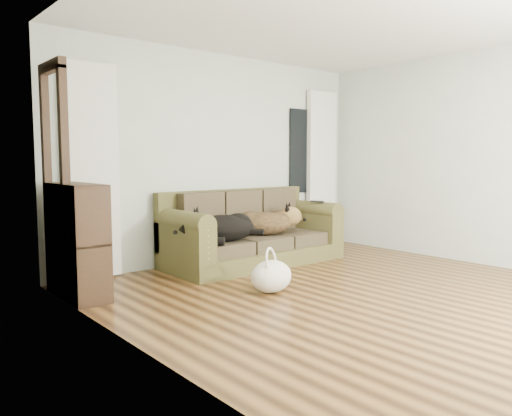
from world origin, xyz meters
TOP-DOWN VIEW (x-y plane):
  - floor at (0.00, 0.00)m, footprint 5.00×5.00m
  - ceiling at (0.00, 0.00)m, footprint 5.00×5.00m
  - wall_back at (0.00, 2.50)m, footprint 4.50×0.04m
  - wall_left at (-2.25, 0.00)m, footprint 0.04×5.00m
  - wall_right at (2.25, 0.00)m, footprint 0.04×5.00m
  - curtain_left at (-1.70, 2.42)m, footprint 0.55×0.08m
  - curtain_right at (1.80, 2.42)m, footprint 0.55×0.08m
  - window_pane at (1.45, 2.47)m, footprint 0.50×0.03m
  - door_casing at (-2.20, 2.05)m, footprint 0.07×0.60m
  - sofa at (0.13, 1.97)m, footprint 2.24×0.97m
  - dog_black_lab at (-0.45, 1.88)m, footprint 0.88×0.75m
  - dog_shepherd at (0.32, 1.96)m, footprint 0.87×0.82m
  - tv_remote at (1.07, 1.81)m, footprint 0.11×0.20m
  - tote_bag at (-0.61, 0.83)m, footprint 0.49×0.41m
  - bookshelf at (-2.09, 1.87)m, footprint 0.42×0.88m

SIDE VIEW (x-z plane):
  - floor at x=0.00m, z-range 0.00..0.00m
  - tote_bag at x=-0.61m, z-range 0.00..0.32m
  - sofa at x=0.13m, z-range -0.01..0.91m
  - dog_black_lab at x=-0.45m, z-range 0.32..0.64m
  - dog_shepherd at x=0.32m, z-range 0.33..0.65m
  - bookshelf at x=-2.09m, z-range -0.03..1.03m
  - tv_remote at x=1.07m, z-range 0.72..0.74m
  - door_casing at x=-2.20m, z-range 0.00..2.10m
  - curtain_left at x=-1.70m, z-range 0.02..2.27m
  - curtain_right at x=1.80m, z-range 0.02..2.27m
  - wall_back at x=0.00m, z-range 0.00..2.60m
  - wall_left at x=-2.25m, z-range 0.00..2.60m
  - wall_right at x=2.25m, z-range 0.00..2.60m
  - window_pane at x=1.45m, z-range 0.80..2.00m
  - ceiling at x=0.00m, z-range 2.60..2.60m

